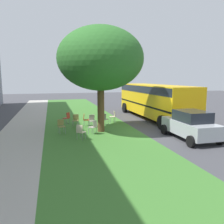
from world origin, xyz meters
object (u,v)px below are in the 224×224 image
chair_3 (76,119)px  chair_8 (67,117)px  street_tree (101,59)px  chair_4 (113,116)px  chair_6 (85,119)px  school_bus (154,98)px  chair_1 (104,118)px  chair_7 (92,120)px  chair_2 (93,126)px  parked_car (190,125)px  chair_5 (61,125)px  chair_0 (80,131)px

chair_3 → chair_8: size_ratio=1.00×
street_tree → chair_4: bearing=-29.6°
chair_6 → street_tree: bearing=-159.8°
chair_6 → school_bus: bearing=-76.4°
chair_1 → chair_8: (1.17, 2.63, 0.00)m
street_tree → chair_7: size_ratio=7.55×
chair_3 → chair_6: size_ratio=1.00×
chair_4 → school_bus: size_ratio=0.08×
street_tree → chair_4: (2.81, -1.60, -4.11)m
chair_4 → chair_2: bearing=147.0°
chair_3 → chair_1: bearing=-92.5°
chair_6 → parked_car: bearing=-134.7°
street_tree → chair_5: size_ratio=7.55×
chair_0 → chair_1: bearing=-31.7°
chair_3 → chair_5: same height
school_bus → chair_1: bearing=108.8°
chair_0 → school_bus: (5.19, -6.90, 1.24)m
chair_2 → chair_4: 4.05m
chair_1 → chair_2: size_ratio=1.00×
chair_8 → chair_1: bearing=-113.9°
chair_3 → chair_2: bearing=-162.0°
chair_2 → street_tree: bearing=-46.1°
chair_8 → chair_4: bearing=-93.6°
street_tree → parked_car: 6.68m
chair_8 → chair_5: bearing=168.9°
chair_5 → chair_3: bearing=-31.5°
chair_2 → chair_3: bearing=18.0°
chair_3 → chair_6: (0.03, -0.70, 0.00)m
street_tree → parked_car: street_tree is taller
chair_2 → chair_4: bearing=-33.0°
chair_1 → school_bus: school_bus is taller
chair_2 → chair_8: bearing=20.6°
chair_2 → chair_0: bearing=140.2°
chair_3 → chair_7: size_ratio=1.00×
chair_1 → parked_car: parked_car is taller
chair_4 → school_bus: (0.65, -3.75, 1.24)m
street_tree → parked_car: bearing=-125.3°
street_tree → chair_4: street_tree is taller
street_tree → parked_car: size_ratio=1.79×
chair_8 → parked_car: parked_car is taller
street_tree → chair_4: 5.23m
chair_2 → parked_car: bearing=-116.9°
school_bus → chair_6: bearing=103.6°
chair_6 → parked_car: size_ratio=0.24×
school_bus → street_tree: bearing=123.0°
chair_0 → chair_4: same height
chair_6 → chair_8: 1.62m
chair_3 → chair_5: size_ratio=1.00×
chair_6 → chair_7: 0.65m
chair_4 → chair_7: (-1.31, 1.91, 0.00)m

